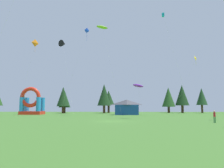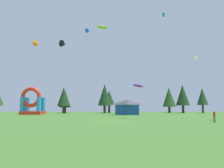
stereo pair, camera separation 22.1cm
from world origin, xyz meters
name	(u,v)px [view 2 (the right image)]	position (x,y,z in m)	size (l,w,h in m)	color
ground_plane	(110,121)	(0.00, 0.00, 0.00)	(120.00, 120.00, 0.00)	#3D6B28
kite_lime_parafoil	(102,27)	(-2.86, 20.58, 22.11)	(6.43, 2.70, 22.67)	#8CD826
kite_black_delta	(64,44)	(-14.92, 29.00, 20.42)	(5.18, 3.44, 21.49)	black
kite_cyan_box	(164,15)	(12.95, 22.70, 25.92)	(6.49, 1.32, 26.54)	#19B7CC
kite_orange_diamond	(36,44)	(-18.17, 16.46, 16.87)	(4.22, 1.10, 17.59)	orange
kite_blue_diamond	(87,32)	(-5.77, 13.83, 18.56)	(6.83, 2.31, 19.32)	blue
kite_yellow_diamond	(196,59)	(21.72, 24.94, 14.82)	(7.14, 1.02, 15.46)	yellow
kite_purple_parafoil	(138,86)	(4.99, 8.64, 6.15)	(2.45, 2.36, 6.76)	purple
person_midfield	(214,115)	(14.43, -2.34, 0.99)	(0.40, 0.40, 1.66)	#33723F
inflatable_yellow_castle	(32,104)	(-22.98, 27.46, 2.89)	(5.88, 4.51, 7.58)	red
festival_tent	(127,107)	(3.35, 26.40, 2.03)	(6.19, 3.34, 4.06)	#19478C
tree_row_1	(25,101)	(-32.93, 45.24, 4.01)	(2.72, 2.72, 6.22)	#4C331E
tree_row_2	(64,97)	(-17.41, 40.03, 5.49)	(4.18, 4.18, 8.79)	#4C331E
tree_row_3	(65,99)	(-17.38, 42.05, 4.72)	(4.04, 4.04, 7.62)	#4C331E
tree_row_4	(105,95)	(-3.76, 41.56, 6.11)	(4.56, 4.56, 9.80)	#4C331E
tree_row_5	(109,98)	(-2.39, 44.84, 5.21)	(4.10, 4.10, 7.80)	#4C331E
tree_row_6	(169,97)	(18.85, 45.86, 5.52)	(4.62, 4.62, 9.01)	#4C331E
tree_row_7	(183,95)	(23.58, 45.59, 6.18)	(4.79, 4.79, 9.88)	#4C331E
tree_row_8	(202,97)	(30.07, 44.62, 5.63)	(3.78, 3.78, 8.65)	#4C331E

